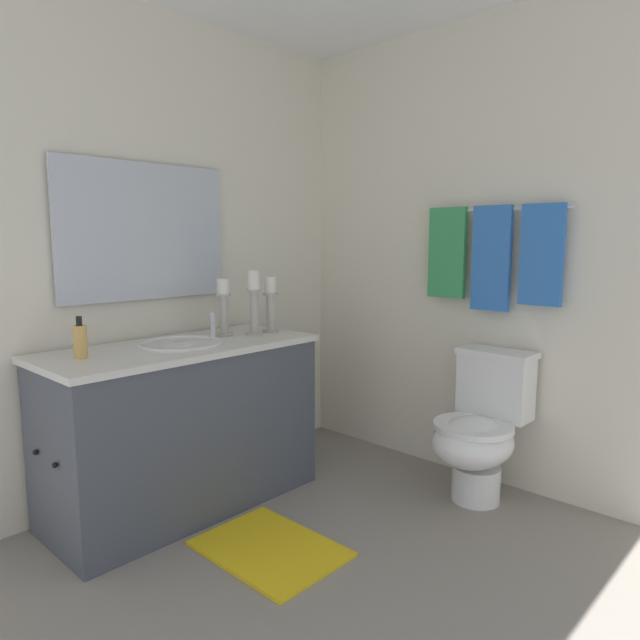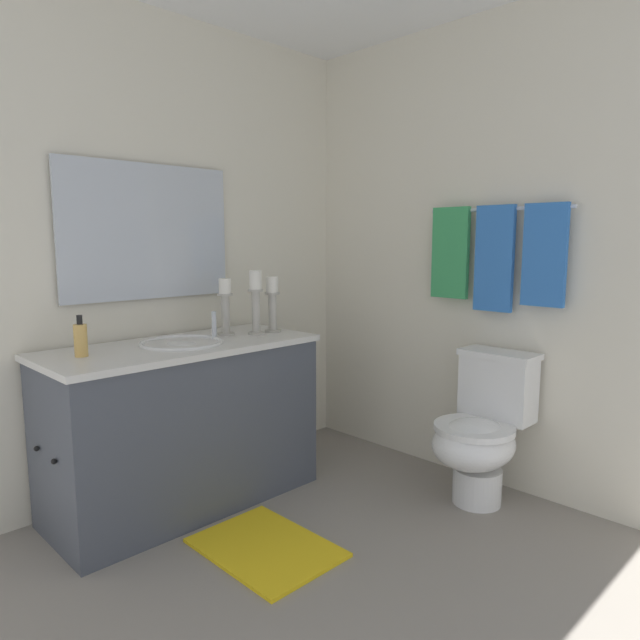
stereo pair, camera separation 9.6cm
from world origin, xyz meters
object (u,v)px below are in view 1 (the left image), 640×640
(candle_holder_tall, at_px, (270,303))
(candle_holder_short, at_px, (254,300))
(vanity_cabinet, at_px, (184,425))
(towel_center, at_px, (491,258))
(towel_near_corner, at_px, (542,255))
(mirror, at_px, (146,232))
(toilet, at_px, (480,430))
(towel_bar, at_px, (495,209))
(bath_mat, at_px, (270,548))
(towel_near_vanity, at_px, (447,253))
(sink_basin, at_px, (181,352))
(candle_holder_mid, at_px, (223,306))
(soap_bottle, at_px, (80,341))

(candle_holder_tall, xyz_separation_m, candle_holder_short, (0.00, -0.12, 0.02))
(vanity_cabinet, relative_size, candle_holder_tall, 4.41)
(candle_holder_short, distance_m, towel_center, 1.25)
(towel_near_corner, bearing_deg, towel_center, 180.00)
(mirror, xyz_separation_m, toilet, (1.31, 1.05, -0.98))
(towel_bar, relative_size, bath_mat, 1.30)
(vanity_cabinet, height_order, candle_holder_short, candle_holder_short)
(towel_bar, height_order, towel_near_corner, towel_near_corner)
(towel_bar, bearing_deg, towel_near_corner, -3.97)
(towel_near_vanity, height_order, towel_center, same)
(bath_mat, bearing_deg, towel_center, 75.20)
(sink_basin, bearing_deg, towel_near_vanity, 60.87)
(sink_basin, bearing_deg, candle_holder_short, 84.59)
(sink_basin, height_order, toilet, sink_basin)
(sink_basin, distance_m, bath_mat, 0.99)
(towel_center, bearing_deg, candle_holder_mid, -136.91)
(towel_bar, bearing_deg, candle_holder_short, -137.44)
(towel_near_corner, bearing_deg, towel_bar, 176.03)
(towel_bar, relative_size, towel_near_vanity, 1.59)
(mirror, bearing_deg, towel_near_vanity, 52.02)
(toilet, relative_size, towel_near_vanity, 1.54)
(towel_center, bearing_deg, candle_holder_short, -138.06)
(candle_holder_tall, xyz_separation_m, soap_bottle, (-0.08, -1.01, -0.09))
(mirror, height_order, towel_near_vanity, mirror)
(sink_basin, bearing_deg, candle_holder_mid, 100.86)
(soap_bottle, height_order, towel_near_vanity, towel_near_vanity)
(sink_basin, bearing_deg, mirror, -179.80)
(toilet, height_order, towel_near_vanity, towel_near_vanity)
(candle_holder_tall, xyz_separation_m, candle_holder_mid, (-0.10, -0.24, -0.00))
(candle_holder_mid, height_order, towel_center, towel_center)
(candle_holder_short, relative_size, bath_mat, 0.57)
(mirror, relative_size, towel_center, 1.71)
(soap_bottle, height_order, towel_near_corner, towel_near_corner)
(candle_holder_mid, distance_m, towel_near_corner, 1.61)
(toilet, height_order, bath_mat, toilet)
(toilet, bearing_deg, towel_near_corner, 48.45)
(mirror, relative_size, towel_near_vanity, 1.88)
(towel_near_vanity, relative_size, bath_mat, 0.81)
(vanity_cabinet, xyz_separation_m, toilet, (1.03, 1.05, -0.04))
(candle_holder_tall, distance_m, candle_holder_short, 0.12)
(sink_basin, xyz_separation_m, bath_mat, (0.62, -0.00, -0.76))
(sink_basin, xyz_separation_m, towel_near_vanity, (0.70, 1.25, 0.47))
(vanity_cabinet, relative_size, bath_mat, 2.21)
(sink_basin, height_order, soap_bottle, soap_bottle)
(vanity_cabinet, bearing_deg, towel_near_corner, 45.82)
(sink_basin, relative_size, towel_near_corner, 0.82)
(soap_bottle, xyz_separation_m, bath_mat, (0.66, 0.47, -0.88))
(toilet, bearing_deg, candle_holder_short, -148.11)
(toilet, distance_m, towel_center, 0.87)
(sink_basin, bearing_deg, toilet, 45.31)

